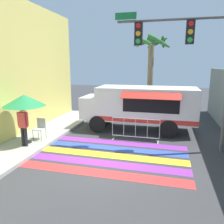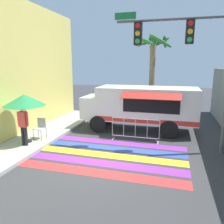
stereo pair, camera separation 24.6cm
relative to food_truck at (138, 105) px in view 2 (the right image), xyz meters
name	(u,v)px [view 2 (the right image)]	position (x,y,z in m)	size (l,w,h in m)	color
ground_plane	(101,163)	(-0.65, -4.59, -1.46)	(60.00, 60.00, 0.00)	#38383A
crosswalk_painted	(107,155)	(-0.65, -3.81, -1.45)	(6.40, 3.60, 0.01)	red
food_truck	(138,105)	(0.00, 0.00, 0.00)	(6.21, 2.56, 2.43)	white
traffic_signal_pole	(190,50)	(2.35, -2.30, 2.72)	(4.70, 0.29, 5.81)	#515456
patio_umbrella	(24,100)	(-4.50, -3.65, 0.63)	(1.83, 1.83, 2.21)	black
folding_chair	(41,126)	(-4.20, -3.02, -0.71)	(0.45, 0.45, 0.99)	#4C4C51
vendor_person	(23,123)	(-4.35, -4.05, -0.29)	(0.53, 0.24, 1.78)	black
barricade_front	(135,130)	(0.17, -1.81, -0.89)	(2.30, 0.44, 1.13)	#B7BABF
palm_tree	(152,61)	(0.39, 3.19, 2.42)	(2.59, 2.63, 5.56)	#7A664C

